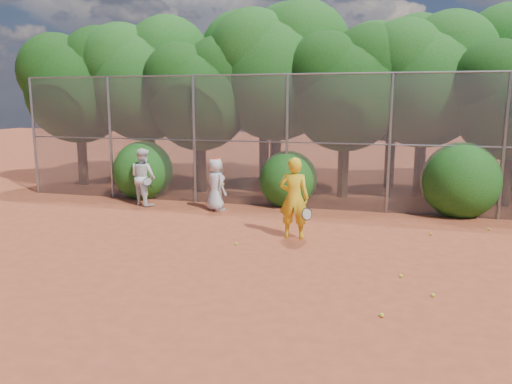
% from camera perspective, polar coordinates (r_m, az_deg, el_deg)
% --- Properties ---
extents(ground, '(80.00, 80.00, 0.00)m').
position_cam_1_polar(ground, '(9.58, 1.82, -9.44)').
color(ground, '#9C3F23').
rests_on(ground, ground).
extents(fence_back, '(20.05, 0.09, 4.03)m').
position_cam_1_polar(fence_back, '(14.97, 6.86, 5.79)').
color(fence_back, gray).
rests_on(fence_back, ground).
extents(tree_0, '(4.38, 3.81, 6.00)m').
position_cam_1_polar(tree_0, '(20.39, -19.53, 11.81)').
color(tree_0, black).
rests_on(tree_0, ground).
extents(tree_1, '(4.64, 4.03, 6.35)m').
position_cam_1_polar(tree_1, '(19.54, -12.51, 12.92)').
color(tree_1, black).
rests_on(tree_1, ground).
extents(tree_2, '(3.99, 3.47, 5.47)m').
position_cam_1_polar(tree_2, '(17.84, -6.27, 11.48)').
color(tree_2, black).
rests_on(tree_2, ground).
extents(tree_3, '(4.89, 4.26, 6.70)m').
position_cam_1_polar(tree_3, '(18.09, 2.55, 14.09)').
color(tree_3, black).
rests_on(tree_3, ground).
extents(tree_4, '(4.19, 3.64, 5.73)m').
position_cam_1_polar(tree_4, '(17.07, 10.42, 12.00)').
color(tree_4, black).
rests_on(tree_4, ground).
extents(tree_5, '(4.51, 3.92, 6.17)m').
position_cam_1_polar(tree_5, '(17.84, 18.92, 12.48)').
color(tree_5, black).
rests_on(tree_5, ground).
extents(tree_9, '(4.83, 4.20, 6.62)m').
position_cam_1_polar(tree_9, '(22.05, -12.03, 13.09)').
color(tree_9, black).
rests_on(tree_9, ground).
extents(tree_10, '(5.15, 4.48, 7.06)m').
position_cam_1_polar(tree_10, '(20.48, 1.17, 14.34)').
color(tree_10, black).
rests_on(tree_10, ground).
extents(tree_11, '(4.64, 4.03, 6.35)m').
position_cam_1_polar(tree_11, '(19.42, 15.66, 12.80)').
color(tree_11, black).
rests_on(tree_11, ground).
extents(bush_0, '(2.00, 2.00, 2.00)m').
position_cam_1_polar(bush_0, '(17.25, -12.78, 2.71)').
color(bush_0, '#164B12').
rests_on(bush_0, ground).
extents(bush_1, '(1.80, 1.80, 1.80)m').
position_cam_1_polar(bush_1, '(15.55, 3.72, 1.75)').
color(bush_1, '#164B12').
rests_on(bush_1, ground).
extents(bush_2, '(2.20, 2.20, 2.20)m').
position_cam_1_polar(bush_2, '(15.33, 22.36, 1.60)').
color(bush_2, '#164B12').
rests_on(bush_2, ground).
extents(player_yellow, '(0.85, 0.59, 1.95)m').
position_cam_1_polar(player_yellow, '(11.84, 4.36, -0.70)').
color(player_yellow, yellow).
rests_on(player_yellow, ground).
extents(player_teen, '(0.92, 0.86, 1.60)m').
position_cam_1_polar(player_teen, '(14.82, -4.62, 0.89)').
color(player_teen, silver).
rests_on(player_teen, ground).
extents(player_white, '(1.08, 0.98, 1.79)m').
position_cam_1_polar(player_white, '(15.95, -12.76, 1.71)').
color(player_white, white).
rests_on(player_white, ground).
extents(ball_0, '(0.07, 0.07, 0.07)m').
position_cam_1_polar(ball_0, '(9.81, 16.22, -9.18)').
color(ball_0, yellow).
rests_on(ball_0, ground).
extents(ball_1, '(0.07, 0.07, 0.07)m').
position_cam_1_polar(ball_1, '(12.97, 19.38, -4.53)').
color(ball_1, yellow).
rests_on(ball_1, ground).
extents(ball_2, '(0.07, 0.07, 0.07)m').
position_cam_1_polar(ball_2, '(8.06, 14.17, -13.48)').
color(ball_2, yellow).
rests_on(ball_2, ground).
extents(ball_3, '(0.07, 0.07, 0.07)m').
position_cam_1_polar(ball_3, '(9.06, 19.56, -11.05)').
color(ball_3, yellow).
rests_on(ball_3, ground).
extents(ball_4, '(0.07, 0.07, 0.07)m').
position_cam_1_polar(ball_4, '(11.43, -2.26, -5.92)').
color(ball_4, yellow).
rests_on(ball_4, ground).
extents(ball_5, '(0.07, 0.07, 0.07)m').
position_cam_1_polar(ball_5, '(13.99, 25.07, -3.86)').
color(ball_5, yellow).
rests_on(ball_5, ground).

